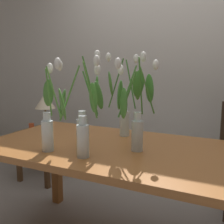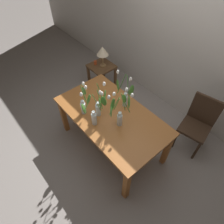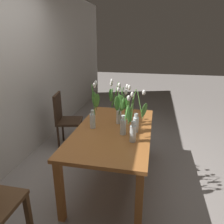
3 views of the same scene
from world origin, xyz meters
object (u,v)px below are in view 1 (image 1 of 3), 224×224
object	(u,v)px
tulip_vase_3	(136,111)
table_lamp	(45,102)
tulip_vase_0	(50,121)
side_table	(44,141)
dining_table	(110,159)
tulip_vase_4	(124,109)
tulip_vase_1	(87,118)
pillar_candle	(32,127)
tulip_vase_2	(81,125)

from	to	relation	value
tulip_vase_3	table_lamp	xyz separation A→B (m)	(-1.36, 0.81, -0.12)
tulip_vase_0	side_table	size ratio (longest dim) A/B	0.95
dining_table	table_lamp	world-z (taller)	table_lamp
tulip_vase_4	side_table	size ratio (longest dim) A/B	1.06
side_table	tulip_vase_3	bearing A→B (deg)	-29.71
tulip_vase_4	table_lamp	size ratio (longest dim) A/B	1.47
tulip_vase_1	side_table	bearing A→B (deg)	141.46
pillar_candle	tulip_vase_4	bearing A→B (deg)	-19.45
tulip_vase_2	table_lamp	bearing A→B (deg)	137.39
side_table	tulip_vase_1	bearing A→B (deg)	-38.54
tulip_vase_4	pillar_candle	bearing A→B (deg)	160.55
dining_table	tulip_vase_0	size ratio (longest dim) A/B	3.05
tulip_vase_1	tulip_vase_4	bearing A→B (deg)	77.61
tulip_vase_2	tulip_vase_4	distance (m)	0.51
tulip_vase_4	tulip_vase_3	bearing A→B (deg)	-54.70
dining_table	tulip_vase_2	world-z (taller)	tulip_vase_2
table_lamp	pillar_candle	size ratio (longest dim) A/B	5.31
tulip_vase_2	tulip_vase_3	size ratio (longest dim) A/B	0.95
tulip_vase_2	side_table	world-z (taller)	tulip_vase_2
tulip_vase_0	side_table	xyz separation A→B (m)	(-0.93, 1.01, -0.49)
tulip_vase_4	table_lamp	xyz separation A→B (m)	(-1.17, 0.54, -0.08)
tulip_vase_4	pillar_candle	distance (m)	1.42
tulip_vase_4	tulip_vase_1	bearing A→B (deg)	-102.39
tulip_vase_1	tulip_vase_2	distance (m)	0.16
tulip_vase_3	tulip_vase_1	bearing A→B (deg)	-160.17
dining_table	table_lamp	xyz separation A→B (m)	(-1.18, 0.78, 0.21)
side_table	tulip_vase_2	bearing A→B (deg)	-41.53
tulip_vase_2	tulip_vase_4	size ratio (longest dim) A/B	0.94
side_table	pillar_candle	bearing A→B (deg)	-151.79
dining_table	tulip_vase_3	distance (m)	0.37
dining_table	tulip_vase_0	distance (m)	0.45
tulip_vase_1	side_table	xyz separation A→B (m)	(-1.11, 0.88, -0.50)
tulip_vase_1	table_lamp	size ratio (longest dim) A/B	1.47
tulip_vase_1	tulip_vase_2	bearing A→B (deg)	-69.47
tulip_vase_1	tulip_vase_2	xyz separation A→B (m)	(0.06, -0.15, -0.01)
tulip_vase_3	tulip_vase_4	xyz separation A→B (m)	(-0.19, 0.27, -0.04)
dining_table	side_table	world-z (taller)	dining_table
tulip_vase_3	side_table	size ratio (longest dim) A/B	1.05
tulip_vase_4	pillar_candle	world-z (taller)	tulip_vase_4
tulip_vase_0	tulip_vase_2	size ratio (longest dim) A/B	0.95
tulip_vase_0	tulip_vase_2	xyz separation A→B (m)	(0.23, -0.02, 0.00)
tulip_vase_0	dining_table	bearing A→B (deg)	42.82
table_lamp	pillar_candle	bearing A→B (deg)	-149.07
tulip_vase_3	pillar_candle	distance (m)	1.70
tulip_vase_0	table_lamp	xyz separation A→B (m)	(-0.91, 1.03, -0.06)
tulip_vase_4	side_table	xyz separation A→B (m)	(-1.19, 0.52, -0.51)
dining_table	tulip_vase_4	distance (m)	0.38
dining_table	tulip_vase_3	size ratio (longest dim) A/B	2.77
table_lamp	pillar_candle	distance (m)	0.31
tulip_vase_4	side_table	distance (m)	1.39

